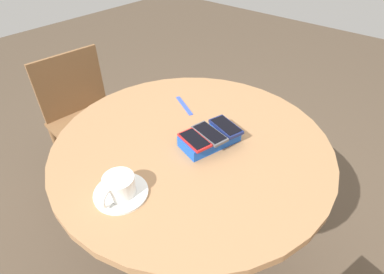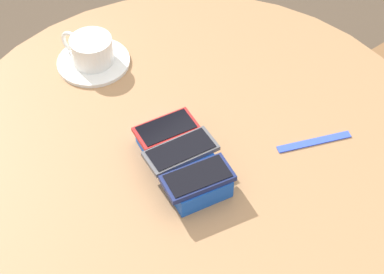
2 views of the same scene
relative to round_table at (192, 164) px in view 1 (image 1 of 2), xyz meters
name	(u,v)px [view 1 (image 1 of 2)]	position (x,y,z in m)	size (l,w,h in m)	color
ground_plane	(192,257)	(0.00, 0.00, -0.66)	(8.00, 8.00, 0.00)	brown
round_table	(192,164)	(0.00, 0.00, 0.00)	(0.98, 0.98, 0.77)	#2D2D2D
phone_box	(210,139)	(-0.03, 0.05, 0.13)	(0.22, 0.15, 0.04)	blue
phone_navy	(226,127)	(-0.10, 0.07, 0.16)	(0.09, 0.14, 0.01)	navy
phone_gray	(209,133)	(-0.03, 0.05, 0.16)	(0.09, 0.14, 0.01)	#515156
phone_red	(195,140)	(0.03, 0.04, 0.16)	(0.09, 0.13, 0.01)	red
saucer	(122,193)	(0.32, 0.00, 0.12)	(0.16, 0.16, 0.01)	white
coffee_cup	(120,186)	(0.32, 0.00, 0.15)	(0.12, 0.09, 0.06)	white
lanyard_strap	(184,106)	(-0.16, -0.18, 0.11)	(0.15, 0.02, 0.00)	blue
chair_far_side	(89,120)	(-0.08, -0.86, -0.23)	(0.45, 0.45, 0.79)	brown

